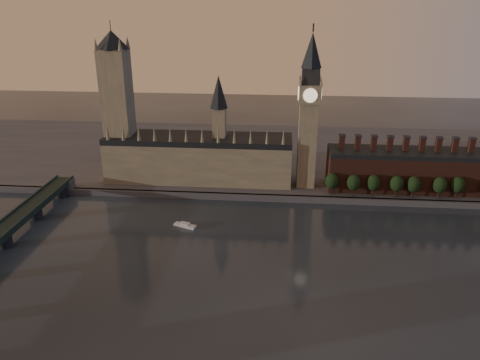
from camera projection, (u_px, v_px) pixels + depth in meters
The scene contains 14 objects.
ground at pixel (293, 277), 225.32m from camera, with size 900.00×900.00×0.00m, color black.
north_bank at pixel (289, 156), 389.67m from camera, with size 900.00×182.00×4.00m.
palace_of_westminster at pixel (199, 156), 329.16m from camera, with size 130.00×30.30×74.00m.
victoria_tower at pixel (118, 102), 320.02m from camera, with size 24.00×24.00×108.00m.
big_ben at pixel (309, 110), 305.72m from camera, with size 15.00×15.00×107.00m.
chimney_block at pixel (410, 169), 314.34m from camera, with size 110.00×25.00×37.00m.
embankment_tree_0 at pixel (332, 181), 306.44m from camera, with size 8.60×8.60×14.88m.
embankment_tree_1 at pixel (354, 183), 303.86m from camera, with size 8.60×8.60×14.88m.
embankment_tree_2 at pixel (373, 183), 303.50m from camera, with size 8.60×8.60×14.88m.
embankment_tree_3 at pixel (397, 184), 302.09m from camera, with size 8.60×8.60×14.88m.
embankment_tree_4 at pixel (414, 184), 300.93m from camera, with size 8.60×8.60×14.88m.
embankment_tree_5 at pixel (440, 185), 299.91m from camera, with size 8.60×8.60×14.88m.
embankment_tree_6 at pixel (458, 185), 300.17m from camera, with size 8.60×8.60×14.88m.
river_boat at pixel (185, 225), 274.42m from camera, with size 14.03×7.81×2.70m.
Camera 1 is at (-8.81, -194.00, 126.19)m, focal length 35.00 mm.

